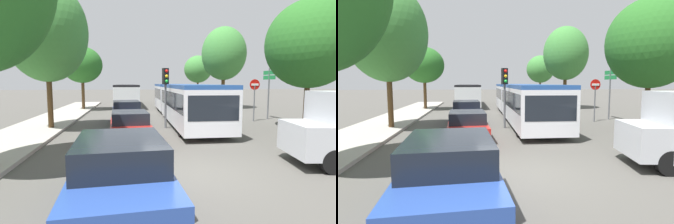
% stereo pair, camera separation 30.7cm
% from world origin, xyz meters
% --- Properties ---
extents(ground_plane, '(200.00, 200.00, 0.00)m').
position_xyz_m(ground_plane, '(0.00, 0.00, 0.00)').
color(ground_plane, '#4F4C47').
extents(kerb_strip_left, '(3.20, 33.04, 0.14)m').
position_xyz_m(kerb_strip_left, '(-6.71, 11.52, 0.07)').
color(kerb_strip_left, '#9E998E').
rests_on(kerb_strip_left, ground).
extents(articulated_bus, '(3.02, 16.77, 2.48)m').
position_xyz_m(articulated_bus, '(2.11, 11.77, 1.43)').
color(articulated_bus, silver).
rests_on(articulated_bus, ground).
extents(city_bus_rear, '(2.60, 11.12, 2.39)m').
position_xyz_m(city_bus_rear, '(-1.84, 23.04, 1.38)').
color(city_bus_rear, silver).
rests_on(city_bus_rear, ground).
extents(queued_car_blue, '(2.02, 4.36, 1.49)m').
position_xyz_m(queued_car_blue, '(-1.85, -1.68, 0.75)').
color(queued_car_blue, '#284799').
rests_on(queued_car_blue, ground).
extents(queued_car_red, '(1.82, 3.94, 1.34)m').
position_xyz_m(queued_car_red, '(-1.61, 4.50, 0.68)').
color(queued_car_red, '#B21E19').
rests_on(queued_car_red, ground).
extents(queued_car_navy, '(1.96, 4.23, 1.44)m').
position_xyz_m(queued_car_navy, '(-1.77, 9.92, 0.73)').
color(queued_car_navy, navy).
rests_on(queued_car_navy, ground).
extents(traffic_light, '(0.38, 0.40, 3.40)m').
position_xyz_m(traffic_light, '(0.45, 7.75, 2.50)').
color(traffic_light, '#56595E').
rests_on(traffic_light, ground).
extents(no_entry_sign, '(0.70, 0.08, 2.82)m').
position_xyz_m(no_entry_sign, '(6.69, 9.47, 1.88)').
color(no_entry_sign, '#56595E').
rests_on(no_entry_sign, ground).
extents(direction_sign_post, '(0.13, 1.40, 3.60)m').
position_xyz_m(direction_sign_post, '(8.21, 10.38, 2.55)').
color(direction_sign_post, '#56595E').
rests_on(direction_sign_post, ground).
extents(tree_left_mid, '(4.27, 4.27, 7.90)m').
position_xyz_m(tree_left_mid, '(-5.80, 8.18, 5.12)').
color(tree_left_mid, '#51381E').
rests_on(tree_left_mid, ground).
extents(tree_left_far, '(3.72, 3.72, 5.94)m').
position_xyz_m(tree_left_far, '(-5.83, 18.78, 4.25)').
color(tree_left_far, '#51381E').
rests_on(tree_left_far, ground).
extents(tree_right_near, '(4.58, 4.58, 6.98)m').
position_xyz_m(tree_right_near, '(8.00, 6.08, 4.63)').
color(tree_right_near, '#51381E').
rests_on(tree_right_near, ground).
extents(tree_right_mid, '(4.43, 4.43, 8.14)m').
position_xyz_m(tree_right_mid, '(7.81, 18.66, 5.37)').
color(tree_right_mid, '#51381E').
rests_on(tree_right_mid, ground).
extents(tree_right_far, '(3.79, 3.79, 6.33)m').
position_xyz_m(tree_right_far, '(7.88, 28.35, 4.37)').
color(tree_right_far, '#51381E').
rests_on(tree_right_far, ground).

